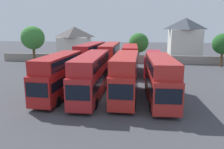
% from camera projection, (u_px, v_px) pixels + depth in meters
% --- Properties ---
extents(ground, '(140.00, 140.00, 0.00)m').
position_uv_depth(ground, '(121.00, 69.00, 42.43)').
color(ground, '#424247').
extents(depot_boundary_wall, '(56.00, 0.50, 1.80)m').
position_uv_depth(depot_boundary_wall, '(124.00, 59.00, 48.52)').
color(depot_boundary_wall, gray).
rests_on(depot_boundary_wall, ground).
extents(bus_1, '(2.93, 10.30, 4.84)m').
position_uv_depth(bus_1, '(59.00, 73.00, 25.21)').
color(bus_1, '#B01C1B').
rests_on(bus_1, ground).
extents(bus_2, '(2.65, 11.79, 4.88)m').
position_uv_depth(bus_2, '(91.00, 73.00, 25.09)').
color(bus_2, '#B22123').
rests_on(bus_2, ground).
extents(bus_3, '(2.74, 10.44, 4.96)m').
position_uv_depth(bus_3, '(125.00, 74.00, 24.48)').
color(bus_3, red).
rests_on(bus_3, ground).
extents(bus_4, '(3.01, 10.45, 4.79)m').
position_uv_depth(bus_4, '(161.00, 77.00, 23.58)').
color(bus_4, '#B32723').
rests_on(bus_4, ground).
extents(bus_5, '(3.52, 12.15, 4.99)m').
position_uv_depth(bus_5, '(91.00, 56.00, 39.10)').
color(bus_5, '#B11C20').
rests_on(bus_5, ground).
extents(bus_6, '(2.62, 11.47, 5.00)m').
position_uv_depth(bus_6, '(110.00, 56.00, 38.52)').
color(bus_6, red).
rests_on(bus_6, ground).
extents(bus_7, '(2.81, 10.60, 4.68)m').
position_uv_depth(bus_7, '(130.00, 57.00, 38.58)').
color(bus_7, red).
rests_on(bus_7, ground).
extents(bus_8, '(3.30, 11.38, 3.54)m').
position_uv_depth(bus_8, '(153.00, 62.00, 37.61)').
color(bus_8, red).
rests_on(bus_8, ground).
extents(house_terrace_left, '(8.04, 7.70, 7.82)m').
position_uv_depth(house_terrace_left, '(75.00, 41.00, 59.36)').
color(house_terrace_left, silver).
rests_on(house_terrace_left, ground).
extents(house_terrace_centre, '(7.73, 7.03, 9.96)m').
position_uv_depth(house_terrace_centre, '(185.00, 38.00, 54.56)').
color(house_terrace_centre, silver).
rests_on(house_terrace_centre, ground).
extents(tree_left_of_lot, '(4.44, 4.44, 6.51)m').
position_uv_depth(tree_left_of_lot, '(139.00, 43.00, 49.85)').
color(tree_left_of_lot, brown).
rests_on(tree_left_of_lot, ground).
extents(tree_behind_wall, '(4.93, 4.93, 8.01)m').
position_uv_depth(tree_behind_wall, '(33.00, 38.00, 46.85)').
color(tree_behind_wall, brown).
rests_on(tree_behind_wall, ground).
extents(tree_right_of_lot, '(4.11, 4.11, 6.64)m').
position_uv_depth(tree_right_of_lot, '(223.00, 44.00, 43.49)').
color(tree_right_of_lot, brown).
rests_on(tree_right_of_lot, ground).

